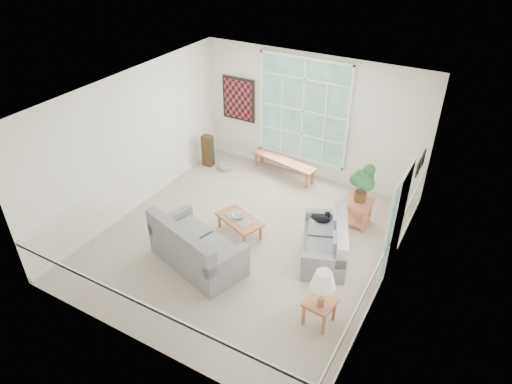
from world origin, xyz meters
The scene contains 24 objects.
floor centered at (0.00, 0.00, -0.01)m, with size 5.50×6.00×0.01m, color #A79A8B.
ceiling centered at (0.00, 0.00, 3.00)m, with size 5.50×6.00×0.02m, color white.
wall_back centered at (0.00, 3.00, 1.50)m, with size 5.50×0.02×3.00m, color white.
wall_front centered at (0.00, -3.00, 1.50)m, with size 5.50×0.02×3.00m, color white.
wall_left centered at (-2.75, 0.00, 1.50)m, with size 0.02×6.00×3.00m, color white.
wall_right centered at (2.75, 0.00, 1.50)m, with size 0.02×6.00×3.00m, color white.
window_back centered at (-0.20, 2.96, 1.65)m, with size 2.30×0.08×2.40m, color white.
entry_door centered at (2.71, 0.60, 1.05)m, with size 0.08×0.90×2.10m, color white.
door_sidelight centered at (2.71, -0.03, 1.15)m, with size 0.08×0.26×1.90m, color white.
wall_art centered at (-1.95, 2.95, 1.60)m, with size 0.90×0.06×1.10m, color #59171F.
wall_frame_near centered at (2.71, 1.75, 1.55)m, with size 0.04×0.26×0.32m, color black.
wall_frame_far centered at (2.71, 2.15, 1.55)m, with size 0.04×0.26×0.32m, color black.
loveseat_right centered at (1.53, 0.27, 0.41)m, with size 0.79×1.52×0.82m, color slate.
loveseat_front centered at (-0.43, -1.05, 0.49)m, with size 1.81×0.94×0.98m, color slate.
coffee_table centered at (-0.23, 0.10, 0.18)m, with size 0.97×0.53×0.36m, color #9F5C3B.
pewter_bowl centered at (-0.27, 0.14, 0.40)m, with size 0.30×0.30×0.07m, color #A2A2A8.
window_bench centered at (-0.51, 2.65, 0.21)m, with size 1.78×0.35×0.42m, color #9F5C3B.
end_table centered at (1.73, 1.58, 0.29)m, with size 0.58×0.58×0.58m, color #9F5C3B.
houseplant centered at (1.75, 1.61, 0.99)m, with size 0.49×0.49×0.83m, color #254E2D, non-canonical shape.
side_table centered at (2.09, -1.28, 0.23)m, with size 0.45×0.45×0.46m, color #9F5C3B.
table_lamp centered at (2.12, -1.33, 0.79)m, with size 0.39×0.39×0.67m, color white, non-canonical shape.
pet_bed centered at (-1.91, 2.19, 0.06)m, with size 0.39×0.39×0.12m, color gray.
floor_speaker centered at (-2.40, 2.15, 0.41)m, with size 0.26×0.20×0.83m, color #3E2912.
cat centered at (1.26, 0.73, 0.51)m, with size 0.38×0.27×0.18m, color black.
Camera 1 is at (3.71, -6.21, 5.79)m, focal length 32.00 mm.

